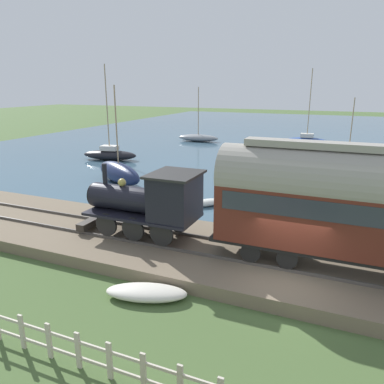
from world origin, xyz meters
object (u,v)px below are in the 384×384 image
at_px(sailboat_black, 110,154).
at_px(beached_dinghy, 146,292).
at_px(sailboat_navy, 119,173).
at_px(steam_locomotive, 152,200).
at_px(sailboat_gray, 198,138).
at_px(sailboat_blue, 307,140).
at_px(sailboat_red, 348,155).
at_px(rowboat_far_out, 294,215).
at_px(rowboat_near_shore, 250,197).
at_px(passenger_coach, 368,204).
at_px(rowboat_mid_harbor, 207,203).

xyz_separation_m(sailboat_black, beached_dinghy, (-20.02, -15.48, -0.34)).
distance_m(sailboat_navy, beached_dinghy, 16.16).
relative_size(steam_locomotive, sailboat_gray, 0.82).
bearing_deg(sailboat_blue, sailboat_red, -152.81).
bearing_deg(steam_locomotive, sailboat_red, -16.74).
xyz_separation_m(sailboat_blue, sailboat_gray, (-2.23, 13.19, -0.10)).
height_order(sailboat_blue, beached_dinghy, sailboat_blue).
relative_size(sailboat_blue, rowboat_far_out, 3.69).
relative_size(sailboat_navy, rowboat_near_shore, 2.73).
bearing_deg(sailboat_blue, rowboat_far_out, -177.40).
bearing_deg(sailboat_gray, sailboat_navy, -176.74).
height_order(steam_locomotive, passenger_coach, passenger_coach).
relative_size(sailboat_gray, rowboat_far_out, 2.81).
xyz_separation_m(sailboat_black, rowboat_mid_harbor, (-9.76, -13.79, -0.35)).
relative_size(sailboat_navy, rowboat_mid_harbor, 3.59).
relative_size(passenger_coach, rowboat_far_out, 4.49).
bearing_deg(passenger_coach, sailboat_black, 53.46).
height_order(sailboat_gray, rowboat_mid_harbor, sailboat_gray).
bearing_deg(sailboat_black, sailboat_navy, -152.11).
relative_size(passenger_coach, sailboat_red, 1.83).
distance_m(sailboat_black, rowboat_mid_harbor, 16.90).
height_order(rowboat_mid_harbor, beached_dinghy, beached_dinghy).
bearing_deg(passenger_coach, beached_dinghy, 118.86).
xyz_separation_m(steam_locomotive, sailboat_navy, (9.27, 7.95, -1.49)).
bearing_deg(rowboat_near_shore, sailboat_navy, 117.97).
bearing_deg(sailboat_red, sailboat_black, 144.47).
xyz_separation_m(sailboat_blue, rowboat_near_shore, (-24.60, 0.58, -0.38)).
xyz_separation_m(steam_locomotive, sailboat_black, (16.37, 13.73, -1.69)).
bearing_deg(sailboat_gray, rowboat_near_shore, -154.02).
xyz_separation_m(steam_locomotive, sailboat_red, (24.98, -7.51, -1.72)).
distance_m(rowboat_mid_harbor, rowboat_far_out, 5.16).
bearing_deg(sailboat_red, steam_locomotive, -164.31).
bearing_deg(sailboat_blue, rowboat_mid_harbor, 171.65).
height_order(sailboat_gray, rowboat_near_shore, sailboat_gray).
height_order(sailboat_black, sailboat_gray, sailboat_black).
bearing_deg(sailboat_black, sailboat_blue, -55.30).
distance_m(steam_locomotive, rowboat_far_out, 8.46).
xyz_separation_m(sailboat_black, sailboat_red, (8.60, -21.25, -0.03)).
distance_m(sailboat_navy, rowboat_mid_harbor, 8.45).
bearing_deg(rowboat_near_shore, steam_locomotive, -162.62).
height_order(steam_locomotive, sailboat_red, sailboat_red).
height_order(sailboat_navy, rowboat_near_shore, sailboat_navy).
relative_size(steam_locomotive, sailboat_red, 0.94).
height_order(rowboat_near_shore, rowboat_mid_harbor, rowboat_mid_harbor).
height_order(passenger_coach, beached_dinghy, passenger_coach).
distance_m(sailboat_blue, sailboat_gray, 13.37).
bearing_deg(rowboat_far_out, passenger_coach, 178.26).
xyz_separation_m(sailboat_navy, rowboat_far_out, (-2.92, -13.15, -0.54)).
relative_size(steam_locomotive, sailboat_navy, 0.79).
relative_size(steam_locomotive, passenger_coach, 0.51).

